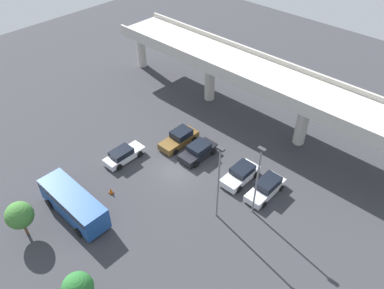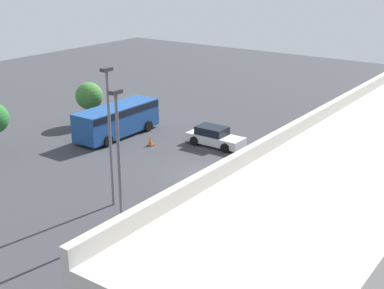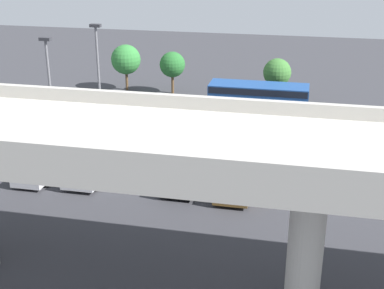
{
  "view_description": "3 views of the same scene",
  "coord_description": "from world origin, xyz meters",
  "px_view_note": "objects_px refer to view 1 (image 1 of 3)",
  "views": [
    {
      "loc": [
        20.7,
        -19.73,
        27.17
      ],
      "look_at": [
        0.27,
        2.01,
        2.51
      ],
      "focal_mm": 35.0,
      "sensor_mm": 36.0,
      "label": 1
    },
    {
      "loc": [
        27.54,
        18.75,
        13.8
      ],
      "look_at": [
        1.41,
        0.03,
        2.56
      ],
      "focal_mm": 50.0,
      "sensor_mm": 36.0,
      "label": 2
    },
    {
      "loc": [
        -6.26,
        30.26,
        13.46
      ],
      "look_at": [
        0.38,
        -0.4,
        1.08
      ],
      "focal_mm": 50.0,
      "sensor_mm": 36.0,
      "label": 3
    }
  ],
  "objects_px": {
    "parked_car_1": "(179,138)",
    "parked_car_4": "(266,188)",
    "parked_car_0": "(124,155)",
    "parked_car_3": "(241,174)",
    "lamp_post_near_aisle": "(219,179)",
    "tree_front_centre": "(78,288)",
    "parked_car_2": "(198,151)",
    "lamp_post_mid_lot": "(258,177)",
    "traffic_cone": "(111,191)",
    "tree_front_left": "(19,215)",
    "shuttle_bus": "(73,202)"
  },
  "relations": [
    {
      "from": "shuttle_bus",
      "to": "traffic_cone",
      "type": "distance_m",
      "value": 3.96
    },
    {
      "from": "tree_front_left",
      "to": "lamp_post_mid_lot",
      "type": "bearing_deg",
      "value": 50.39
    },
    {
      "from": "parked_car_0",
      "to": "parked_car_3",
      "type": "distance_m",
      "value": 12.68
    },
    {
      "from": "lamp_post_mid_lot",
      "to": "tree_front_left",
      "type": "bearing_deg",
      "value": -129.61
    },
    {
      "from": "parked_car_3",
      "to": "tree_front_left",
      "type": "xyz_separation_m",
      "value": [
        -9.55,
        -18.32,
        1.76
      ]
    },
    {
      "from": "parked_car_1",
      "to": "lamp_post_mid_lot",
      "type": "height_order",
      "value": "lamp_post_mid_lot"
    },
    {
      "from": "parked_car_0",
      "to": "parked_car_2",
      "type": "bearing_deg",
      "value": -42.69
    },
    {
      "from": "parked_car_1",
      "to": "tree_front_left",
      "type": "xyz_separation_m",
      "value": [
        -0.99,
        -18.14,
        1.72
      ]
    },
    {
      "from": "tree_front_left",
      "to": "traffic_cone",
      "type": "xyz_separation_m",
      "value": [
        1.49,
        8.06,
        -2.16
      ]
    },
    {
      "from": "parked_car_0",
      "to": "parked_car_4",
      "type": "bearing_deg",
      "value": -65.34
    },
    {
      "from": "lamp_post_near_aisle",
      "to": "lamp_post_mid_lot",
      "type": "height_order",
      "value": "lamp_post_near_aisle"
    },
    {
      "from": "parked_car_0",
      "to": "tree_front_left",
      "type": "relative_size",
      "value": 1.24
    },
    {
      "from": "parked_car_1",
      "to": "parked_car_4",
      "type": "xyz_separation_m",
      "value": [
        11.53,
        0.36,
        -0.03
      ]
    },
    {
      "from": "tree_front_centre",
      "to": "parked_car_2",
      "type": "bearing_deg",
      "value": 106.09
    },
    {
      "from": "parked_car_2",
      "to": "traffic_cone",
      "type": "distance_m",
      "value": 10.27
    },
    {
      "from": "parked_car_1",
      "to": "traffic_cone",
      "type": "xyz_separation_m",
      "value": [
        0.49,
        -10.09,
        -0.44
      ]
    },
    {
      "from": "tree_front_left",
      "to": "parked_car_3",
      "type": "bearing_deg",
      "value": 62.46
    },
    {
      "from": "parked_car_2",
      "to": "tree_front_left",
      "type": "bearing_deg",
      "value": -12.5
    },
    {
      "from": "lamp_post_mid_lot",
      "to": "tree_front_centre",
      "type": "bearing_deg",
      "value": -102.94
    },
    {
      "from": "parked_car_2",
      "to": "traffic_cone",
      "type": "relative_size",
      "value": 6.33
    },
    {
      "from": "parked_car_1",
      "to": "traffic_cone",
      "type": "relative_size",
      "value": 6.92
    },
    {
      "from": "parked_car_3",
      "to": "lamp_post_near_aisle",
      "type": "bearing_deg",
      "value": 13.68
    },
    {
      "from": "lamp_post_near_aisle",
      "to": "tree_front_left",
      "type": "bearing_deg",
      "value": -129.76
    },
    {
      "from": "lamp_post_near_aisle",
      "to": "traffic_cone",
      "type": "xyz_separation_m",
      "value": [
        -9.36,
        -4.97,
        -4.46
      ]
    },
    {
      "from": "parked_car_2",
      "to": "parked_car_4",
      "type": "bearing_deg",
      "value": 93.35
    },
    {
      "from": "shuttle_bus",
      "to": "parked_car_1",
      "type": "bearing_deg",
      "value": 90.58
    },
    {
      "from": "parked_car_0",
      "to": "lamp_post_mid_lot",
      "type": "height_order",
      "value": "lamp_post_mid_lot"
    },
    {
      "from": "parked_car_0",
      "to": "traffic_cone",
      "type": "height_order",
      "value": "parked_car_0"
    },
    {
      "from": "tree_front_centre",
      "to": "parked_car_4",
      "type": "bearing_deg",
      "value": 80.3
    },
    {
      "from": "lamp_post_near_aisle",
      "to": "lamp_post_mid_lot",
      "type": "distance_m",
      "value": 3.43
    },
    {
      "from": "parked_car_3",
      "to": "shuttle_bus",
      "type": "height_order",
      "value": "shuttle_bus"
    },
    {
      "from": "parked_car_3",
      "to": "traffic_cone",
      "type": "bearing_deg",
      "value": -38.17
    },
    {
      "from": "tree_front_left",
      "to": "tree_front_centre",
      "type": "bearing_deg",
      "value": -2.36
    },
    {
      "from": "parked_car_0",
      "to": "lamp_post_mid_lot",
      "type": "distance_m",
      "value": 15.4
    },
    {
      "from": "parked_car_0",
      "to": "tree_front_left",
      "type": "distance_m",
      "value": 12.3
    },
    {
      "from": "tree_front_centre",
      "to": "tree_front_left",
      "type": "bearing_deg",
      "value": 177.64
    },
    {
      "from": "lamp_post_mid_lot",
      "to": "parked_car_0",
      "type": "bearing_deg",
      "value": -165.95
    },
    {
      "from": "shuttle_bus",
      "to": "lamp_post_near_aisle",
      "type": "height_order",
      "value": "lamp_post_near_aisle"
    },
    {
      "from": "tree_front_centre",
      "to": "parked_car_1",
      "type": "bearing_deg",
      "value": 114.14
    },
    {
      "from": "traffic_cone",
      "to": "parked_car_3",
      "type": "bearing_deg",
      "value": 51.83
    },
    {
      "from": "shuttle_bus",
      "to": "parked_car_3",
      "type": "bearing_deg",
      "value": 59.03
    },
    {
      "from": "parked_car_4",
      "to": "tree_front_centre",
      "type": "height_order",
      "value": "tree_front_centre"
    },
    {
      "from": "parked_car_0",
      "to": "tree_front_centre",
      "type": "bearing_deg",
      "value": -139.14
    },
    {
      "from": "parked_car_4",
      "to": "shuttle_bus",
      "type": "bearing_deg",
      "value": -38.71
    },
    {
      "from": "parked_car_1",
      "to": "parked_car_3",
      "type": "relative_size",
      "value": 1.08
    },
    {
      "from": "lamp_post_near_aisle",
      "to": "parked_car_4",
      "type": "bearing_deg",
      "value": 72.92
    },
    {
      "from": "parked_car_0",
      "to": "tree_front_centre",
      "type": "xyz_separation_m",
      "value": [
        10.77,
        -12.46,
        1.93
      ]
    },
    {
      "from": "shuttle_bus",
      "to": "lamp_post_near_aisle",
      "type": "distance_m",
      "value": 13.47
    },
    {
      "from": "lamp_post_mid_lot",
      "to": "parked_car_1",
      "type": "bearing_deg",
      "value": 168.46
    },
    {
      "from": "parked_car_4",
      "to": "lamp_post_near_aisle",
      "type": "height_order",
      "value": "lamp_post_near_aisle"
    }
  ]
}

